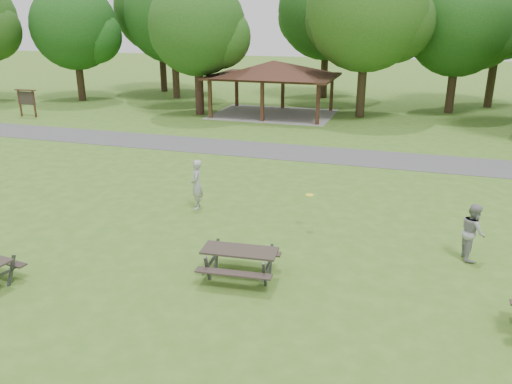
# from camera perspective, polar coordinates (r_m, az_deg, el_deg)

# --- Properties ---
(ground) EXTENTS (160.00, 160.00, 0.00)m
(ground) POSITION_cam_1_polar(r_m,az_deg,el_deg) (13.29, -9.47, -10.34)
(ground) COLOR #3E671D
(ground) RESTS_ON ground
(asphalt_path) EXTENTS (120.00, 3.20, 0.02)m
(asphalt_path) POSITION_cam_1_polar(r_m,az_deg,el_deg) (25.67, 4.57, 4.52)
(asphalt_path) COLOR #474749
(asphalt_path) RESTS_ON ground
(pavilion) EXTENTS (8.60, 7.01, 3.76)m
(pavilion) POSITION_cam_1_polar(r_m,az_deg,el_deg) (35.67, 2.01, 13.69)
(pavilion) COLOR #392615
(pavilion) RESTS_ON ground
(notice_board) EXTENTS (1.60, 0.30, 1.88)m
(notice_board) POSITION_cam_1_polar(r_m,az_deg,el_deg) (38.36, -24.77, 9.73)
(notice_board) COLOR #372114
(notice_board) RESTS_ON ground
(tree_row_b) EXTENTS (7.14, 6.80, 9.28)m
(tree_row_b) POSITION_cam_1_polar(r_m,az_deg,el_deg) (44.44, -19.91, 17.08)
(tree_row_b) COLOR black
(tree_row_b) RESTS_ON ground
(tree_row_c) EXTENTS (8.19, 7.80, 10.67)m
(tree_row_c) POSITION_cam_1_polar(r_m,az_deg,el_deg) (43.77, -9.36, 19.05)
(tree_row_c) COLOR #322116
(tree_row_c) RESTS_ON ground
(tree_row_d) EXTENTS (6.93, 6.60, 9.27)m
(tree_row_d) POSITION_cam_1_polar(r_m,az_deg,el_deg) (35.77, -6.61, 17.95)
(tree_row_d) COLOR black
(tree_row_d) RESTS_ON ground
(tree_row_e) EXTENTS (8.40, 8.00, 11.02)m
(tree_row_e) POSITION_cam_1_polar(r_m,az_deg,el_deg) (35.41, 12.69, 19.26)
(tree_row_e) COLOR black
(tree_row_e) RESTS_ON ground
(tree_row_f) EXTENTS (7.35, 7.00, 9.55)m
(tree_row_f) POSITION_cam_1_polar(r_m,az_deg,el_deg) (38.84, 22.31, 16.91)
(tree_row_f) COLOR black
(tree_row_f) RESTS_ON ground
(tree_deep_a) EXTENTS (8.40, 8.00, 11.38)m
(tree_deep_a) POSITION_cam_1_polar(r_m,az_deg,el_deg) (48.25, -10.83, 19.67)
(tree_deep_a) COLOR black
(tree_deep_a) RESTS_ON ground
(tree_deep_b) EXTENTS (8.40, 8.00, 11.13)m
(tree_deep_b) POSITION_cam_1_polar(r_m,az_deg,el_deg) (43.87, 8.24, 19.56)
(tree_deep_b) COLOR black
(tree_deep_b) RESTS_ON ground
(tree_deep_c) EXTENTS (8.82, 8.40, 11.90)m
(tree_deep_c) POSITION_cam_1_polar(r_m,az_deg,el_deg) (42.63, 26.51, 18.62)
(tree_deep_c) COLOR #2F2215
(tree_deep_c) RESTS_ON ground
(picnic_table_middle) EXTENTS (2.08, 1.73, 0.85)m
(picnic_table_middle) POSITION_cam_1_polar(r_m,az_deg,el_deg) (13.12, -1.88, -7.37)
(picnic_table_middle) COLOR #2C2520
(picnic_table_middle) RESTS_ON ground
(frisbee_in_flight) EXTENTS (0.35, 0.35, 0.02)m
(frisbee_in_flight) POSITION_cam_1_polar(r_m,az_deg,el_deg) (16.02, 6.15, -0.34)
(frisbee_in_flight) COLOR yellow
(frisbee_in_flight) RESTS_ON ground
(frisbee_thrower) EXTENTS (0.63, 0.76, 1.79)m
(frisbee_thrower) POSITION_cam_1_polar(r_m,az_deg,el_deg) (17.91, -6.81, 0.86)
(frisbee_thrower) COLOR #A7A7AA
(frisbee_thrower) RESTS_ON ground
(frisbee_catcher) EXTENTS (0.77, 0.91, 1.65)m
(frisbee_catcher) POSITION_cam_1_polar(r_m,az_deg,el_deg) (15.34, 23.53, -4.18)
(frisbee_catcher) COLOR #949496
(frisbee_catcher) RESTS_ON ground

